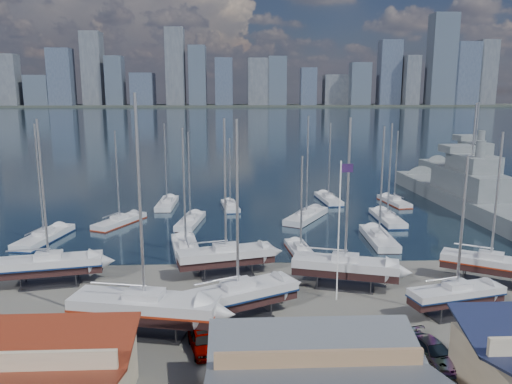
{
  "coord_description": "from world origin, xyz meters",
  "views": [
    {
      "loc": [
        -4.69,
        -51.27,
        18.25
      ],
      "look_at": [
        -1.98,
        8.0,
        6.24
      ],
      "focal_mm": 35.0,
      "sensor_mm": 36.0,
      "label": 1
    }
  ],
  "objects_px": {
    "naval_ship_west": "(473,173)",
    "car_a": "(203,341)",
    "flagpole": "(340,221)",
    "naval_ship_east": "(468,198)",
    "sailboat_cradle_0": "(49,264)"
  },
  "relations": [
    {
      "from": "naval_ship_east",
      "to": "flagpole",
      "type": "relative_size",
      "value": 3.62
    },
    {
      "from": "sailboat_cradle_0",
      "to": "flagpole",
      "type": "xyz_separation_m",
      "value": [
        26.8,
        -4.68,
        5.17
      ]
    },
    {
      "from": "naval_ship_west",
      "to": "car_a",
      "type": "bearing_deg",
      "value": 137.8
    },
    {
      "from": "sailboat_cradle_0",
      "to": "naval_ship_west",
      "type": "xyz_separation_m",
      "value": [
        67.12,
        53.7,
        -0.39
      ]
    },
    {
      "from": "car_a",
      "to": "naval_ship_east",
      "type": "bearing_deg",
      "value": 33.48
    },
    {
      "from": "naval_ship_east",
      "to": "naval_ship_west",
      "type": "relative_size",
      "value": 1.18
    },
    {
      "from": "naval_ship_west",
      "to": "car_a",
      "type": "relative_size",
      "value": 8.85
    },
    {
      "from": "naval_ship_west",
      "to": "flagpole",
      "type": "relative_size",
      "value": 3.06
    },
    {
      "from": "flagpole",
      "to": "car_a",
      "type": "bearing_deg",
      "value": -143.92
    },
    {
      "from": "car_a",
      "to": "sailboat_cradle_0",
      "type": "bearing_deg",
      "value": 125.84
    },
    {
      "from": "sailboat_cradle_0",
      "to": "flagpole",
      "type": "bearing_deg",
      "value": -20.81
    },
    {
      "from": "naval_ship_east",
      "to": "naval_ship_west",
      "type": "xyz_separation_m",
      "value": [
        12.32,
        24.11,
        0.01
      ]
    },
    {
      "from": "naval_ship_east",
      "to": "flagpole",
      "type": "xyz_separation_m",
      "value": [
        -28.0,
        -34.27,
        5.57
      ]
    },
    {
      "from": "sailboat_cradle_0",
      "to": "car_a",
      "type": "bearing_deg",
      "value": -51.35
    },
    {
      "from": "naval_ship_east",
      "to": "car_a",
      "type": "height_order",
      "value": "naval_ship_east"
    }
  ]
}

